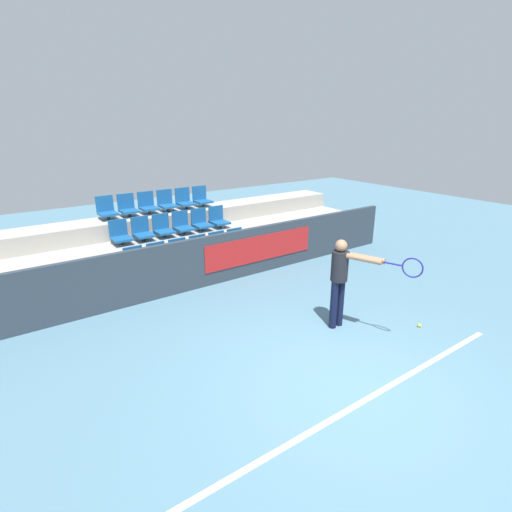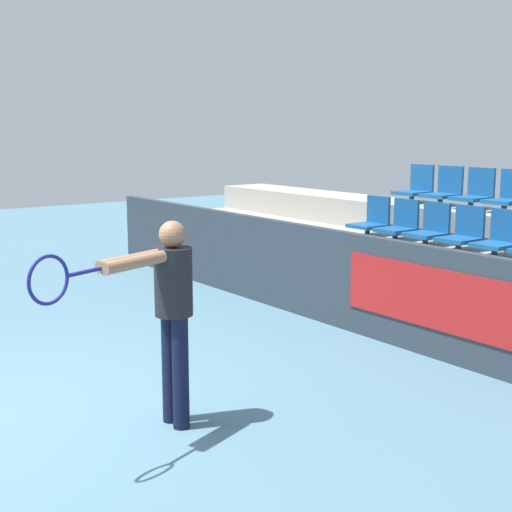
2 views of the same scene
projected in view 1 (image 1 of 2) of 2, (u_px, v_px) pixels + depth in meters
The scene contains 26 objects.
ground_plane at pixel (351, 384), 5.61m from camera, with size 30.00×30.00×0.00m, color slate.
court_baseline at pixel (370, 397), 5.34m from camera, with size 5.82×0.08×0.01m.
barrier_wall at pixel (205, 262), 8.74m from camera, with size 11.28×0.14×1.13m.
bleacher_tier_front at pixel (194, 270), 9.25m from camera, with size 10.88×0.89×0.41m.
bleacher_tier_middle at pixel (177, 252), 9.87m from camera, with size 10.88×0.89×0.82m.
bleacher_tier_back at pixel (162, 236), 10.49m from camera, with size 10.88×0.89×1.23m.
stadium_chair_0 at pixel (136, 262), 8.50m from camera, with size 0.41×0.46×0.55m.
stadium_chair_1 at pixel (159, 258), 8.78m from camera, with size 0.41×0.46×0.55m.
stadium_chair_2 at pixel (180, 254), 9.06m from camera, with size 0.41×0.46×0.55m.
stadium_chair_3 at pixel (200, 249), 9.35m from camera, with size 0.41×0.46×0.55m.
stadium_chair_4 at pixel (219, 246), 9.63m from camera, with size 0.41×0.46×0.55m.
stadium_chair_5 at pixel (237, 242), 9.91m from camera, with size 0.41×0.46×0.55m.
stadium_chair_6 at pixel (120, 235), 9.06m from camera, with size 0.41×0.46×0.55m.
stadium_chair_7 at pixel (142, 231), 9.34m from camera, with size 0.41×0.46×0.55m.
stadium_chair_8 at pixel (163, 228), 9.62m from camera, with size 0.41×0.46×0.55m.
stadium_chair_9 at pixel (183, 225), 9.90m from camera, with size 0.41×0.46×0.55m.
stadium_chair_10 at pixel (201, 222), 10.18m from camera, with size 0.41×0.46×0.55m.
stadium_chair_11 at pixel (218, 219), 10.46m from camera, with size 0.41×0.46×0.55m.
stadium_chair_12 at pixel (107, 210), 9.61m from camera, with size 0.41×0.46×0.55m.
stadium_chair_13 at pixel (128, 207), 9.89m from camera, with size 0.41×0.46×0.55m.
stadium_chair_14 at pixel (148, 205), 10.17m from camera, with size 0.41×0.46×0.55m.
stadium_chair_15 at pixel (167, 202), 10.45m from camera, with size 0.41×0.46×0.55m.
stadium_chair_16 at pixel (185, 200), 10.74m from camera, with size 0.41×0.46×0.55m.
stadium_chair_17 at pixel (202, 198), 11.02m from camera, with size 0.41×0.46×0.55m.
tennis_player at pixel (343, 276), 6.82m from camera, with size 0.61×1.42×1.62m.
tennis_ball at pixel (419, 325), 7.13m from camera, with size 0.07×0.07×0.07m.
Camera 1 is at (-3.82, -3.07, 3.53)m, focal length 28.00 mm.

